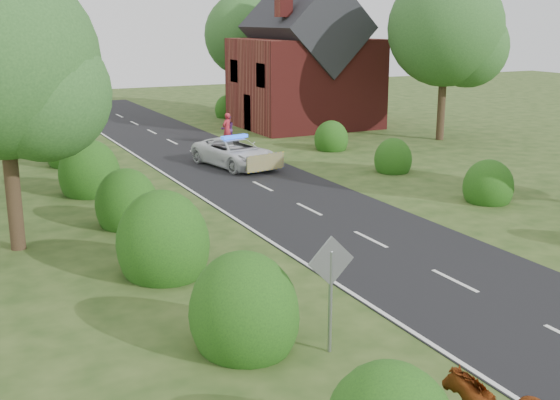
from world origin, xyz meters
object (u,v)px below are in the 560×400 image
road_sign (331,277)px  pedestrian_purple (228,129)px  police_van (235,153)px  pedestrian_red (227,129)px

road_sign → pedestrian_purple: 25.50m
road_sign → police_van: 19.08m
police_van → pedestrian_red: pedestrian_red is taller
pedestrian_red → pedestrian_purple: 0.50m
police_van → pedestrian_purple: bearing=59.7°
police_van → road_sign: bearing=-118.0°
police_van → pedestrian_red: size_ratio=2.97×
pedestrian_purple → road_sign: bearing=76.2°
road_sign → police_van: bearing=73.0°
police_van → pedestrian_purple: pedestrian_purple is taller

